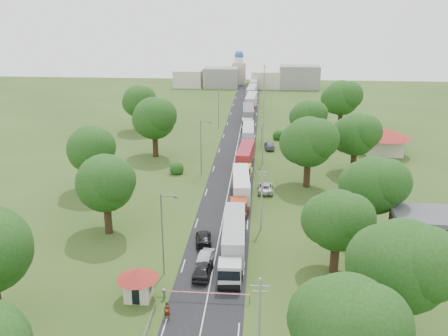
# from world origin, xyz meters

# --- Properties ---
(ground) EXTENTS (260.00, 260.00, 0.00)m
(ground) POSITION_xyz_m (0.00, 0.00, 0.00)
(ground) COLOR #284517
(ground) RESTS_ON ground
(road) EXTENTS (8.00, 200.00, 0.04)m
(road) POSITION_xyz_m (0.00, 20.00, 0.00)
(road) COLOR black
(road) RESTS_ON ground
(boom_barrier) EXTENTS (9.22, 0.35, 1.18)m
(boom_barrier) POSITION_xyz_m (-1.36, -25.00, 0.89)
(boom_barrier) COLOR slate
(boom_barrier) RESTS_ON ground
(guard_booth) EXTENTS (4.40, 4.40, 3.45)m
(guard_booth) POSITION_xyz_m (-7.20, -25.00, 2.16)
(guard_booth) COLOR beige
(guard_booth) RESTS_ON ground
(info_sign) EXTENTS (0.12, 3.10, 4.10)m
(info_sign) POSITION_xyz_m (5.20, 35.00, 3.00)
(info_sign) COLOR slate
(info_sign) RESTS_ON ground
(pole_0) EXTENTS (1.60, 0.24, 9.00)m
(pole_0) POSITION_xyz_m (5.50, -35.00, 4.68)
(pole_0) COLOR gray
(pole_0) RESTS_ON ground
(pole_1) EXTENTS (1.60, 0.24, 9.00)m
(pole_1) POSITION_xyz_m (5.50, -7.00, 4.68)
(pole_1) COLOR gray
(pole_1) RESTS_ON ground
(pole_2) EXTENTS (1.60, 0.24, 9.00)m
(pole_2) POSITION_xyz_m (5.50, 21.00, 4.68)
(pole_2) COLOR gray
(pole_2) RESTS_ON ground
(pole_3) EXTENTS (1.60, 0.24, 9.00)m
(pole_3) POSITION_xyz_m (5.50, 49.00, 4.68)
(pole_3) COLOR gray
(pole_3) RESTS_ON ground
(pole_4) EXTENTS (1.60, 0.24, 9.00)m
(pole_4) POSITION_xyz_m (5.50, 77.00, 4.68)
(pole_4) COLOR gray
(pole_4) RESTS_ON ground
(pole_5) EXTENTS (1.60, 0.24, 9.00)m
(pole_5) POSITION_xyz_m (5.50, 105.00, 4.68)
(pole_5) COLOR gray
(pole_5) RESTS_ON ground
(lamp_0) EXTENTS (2.03, 0.22, 10.00)m
(lamp_0) POSITION_xyz_m (-5.35, -20.00, 5.55)
(lamp_0) COLOR slate
(lamp_0) RESTS_ON ground
(lamp_1) EXTENTS (2.03, 0.22, 10.00)m
(lamp_1) POSITION_xyz_m (-5.35, 15.00, 5.55)
(lamp_1) COLOR slate
(lamp_1) RESTS_ON ground
(lamp_2) EXTENTS (2.03, 0.22, 10.00)m
(lamp_2) POSITION_xyz_m (-5.35, 50.00, 5.55)
(lamp_2) COLOR slate
(lamp_2) RESTS_ON ground
(tree_0) EXTENTS (8.80, 8.80, 11.07)m
(tree_0) POSITION_xyz_m (11.99, -37.84, 7.22)
(tree_0) COLOR #382616
(tree_0) RESTS_ON ground
(tree_1) EXTENTS (9.60, 9.60, 12.05)m
(tree_1) POSITION_xyz_m (17.99, -29.83, 7.85)
(tree_1) COLOR #382616
(tree_1) RESTS_ON ground
(tree_2) EXTENTS (8.00, 8.00, 10.10)m
(tree_2) POSITION_xyz_m (13.99, -17.86, 6.60)
(tree_2) COLOR #382616
(tree_2) RESTS_ON ground
(tree_3) EXTENTS (8.80, 8.80, 11.07)m
(tree_3) POSITION_xyz_m (19.99, -7.84, 7.22)
(tree_3) COLOR #382616
(tree_3) RESTS_ON ground
(tree_4) EXTENTS (9.60, 9.60, 12.05)m
(tree_4) POSITION_xyz_m (12.99, 10.17, 7.85)
(tree_4) COLOR #382616
(tree_4) RESTS_ON ground
(tree_5) EXTENTS (8.80, 8.80, 11.07)m
(tree_5) POSITION_xyz_m (21.99, 18.16, 7.22)
(tree_5) COLOR #382616
(tree_5) RESTS_ON ground
(tree_6) EXTENTS (8.00, 8.00, 10.10)m
(tree_6) POSITION_xyz_m (14.99, 35.14, 6.60)
(tree_6) COLOR #382616
(tree_6) RESTS_ON ground
(tree_7) EXTENTS (9.60, 9.60, 12.05)m
(tree_7) POSITION_xyz_m (23.99, 50.17, 7.85)
(tree_7) COLOR #382616
(tree_7) RESTS_ON ground
(tree_10) EXTENTS (8.80, 8.80, 11.07)m
(tree_10) POSITION_xyz_m (-15.01, -9.84, 7.22)
(tree_10) COLOR #382616
(tree_10) RESTS_ON ground
(tree_11) EXTENTS (8.80, 8.80, 11.07)m
(tree_11) POSITION_xyz_m (-22.01, 5.16, 7.22)
(tree_11) COLOR #382616
(tree_11) RESTS_ON ground
(tree_12) EXTENTS (9.60, 9.60, 12.05)m
(tree_12) POSITION_xyz_m (-16.01, 25.17, 7.85)
(tree_12) COLOR #382616
(tree_12) RESTS_ON ground
(tree_13) EXTENTS (8.80, 8.80, 11.07)m
(tree_13) POSITION_xyz_m (-24.01, 45.16, 7.22)
(tree_13) COLOR #382616
(tree_13) RESTS_ON ground
(house_brick) EXTENTS (8.60, 6.60, 5.20)m
(house_brick) POSITION_xyz_m (26.00, -12.00, 2.65)
(house_brick) COLOR maroon
(house_brick) RESTS_ON ground
(house_cream) EXTENTS (10.08, 10.08, 5.80)m
(house_cream) POSITION_xyz_m (30.00, 30.00, 3.64)
(house_cream) COLOR beige
(house_cream) RESTS_ON ground
(distant_town) EXTENTS (52.00, 8.00, 8.00)m
(distant_town) POSITION_xyz_m (0.68, 110.00, 3.49)
(distant_town) COLOR gray
(distant_town) RESTS_ON ground
(church) EXTENTS (5.00, 5.00, 12.30)m
(church) POSITION_xyz_m (-4.00, 118.00, 5.39)
(church) COLOR beige
(church) RESTS_ON ground
(truck_0) EXTENTS (3.05, 15.36, 4.25)m
(truck_0) POSITION_xyz_m (2.21, -15.31, 2.25)
(truck_0) COLOR silver
(truck_0) RESTS_ON ground
(truck_1) EXTENTS (3.30, 14.60, 4.03)m
(truck_1) POSITION_xyz_m (2.23, 2.71, 2.14)
(truck_1) COLOR #A53512
(truck_1) RESTS_ON ground
(truck_2) EXTENTS (3.24, 14.43, 3.98)m
(truck_2) POSITION_xyz_m (2.32, 18.63, 2.11)
(truck_2) COLOR gold
(truck_2) RESTS_ON ground
(truck_3) EXTENTS (2.67, 14.01, 3.88)m
(truck_3) POSITION_xyz_m (2.26, 35.08, 2.06)
(truck_3) COLOR #1C5FAB
(truck_3) RESTS_ON ground
(truck_4) EXTENTS (3.30, 15.55, 4.30)m
(truck_4) POSITION_xyz_m (1.66, 53.91, 2.28)
(truck_4) COLOR beige
(truck_4) RESTS_ON ground
(truck_5) EXTENTS (3.31, 15.50, 4.28)m
(truck_5) POSITION_xyz_m (1.90, 70.73, 2.27)
(truck_5) COLOR maroon
(truck_5) RESTS_ON ground
(truck_6) EXTENTS (3.28, 14.81, 4.09)m
(truck_6) POSITION_xyz_m (1.66, 86.47, 2.17)
(truck_6) COLOR #24622A
(truck_6) RESTS_ON ground
(truck_7) EXTENTS (2.76, 13.83, 3.83)m
(truck_7) POSITION_xyz_m (1.76, 103.57, 2.03)
(truck_7) COLOR #B2B2B2
(truck_7) RESTS_ON ground
(car_lane_front) EXTENTS (2.25, 5.00, 1.67)m
(car_lane_front) POSITION_xyz_m (-1.00, -20.00, 0.83)
(car_lane_front) COLOR black
(car_lane_front) RESTS_ON ground
(car_lane_mid) EXTENTS (1.92, 4.30, 1.37)m
(car_lane_mid) POSITION_xyz_m (-1.00, -16.67, 0.69)
(car_lane_mid) COLOR #ADAFB6
(car_lane_mid) RESTS_ON ground
(car_lane_rear) EXTENTS (2.64, 5.12, 1.42)m
(car_lane_rear) POSITION_xyz_m (-1.88, -12.00, 0.71)
(car_lane_rear) COLOR black
(car_lane_rear) RESTS_ON ground
(car_verge_near) EXTENTS (2.46, 5.33, 1.48)m
(car_verge_near) POSITION_xyz_m (6.11, 7.17, 0.74)
(car_verge_near) COLOR silver
(car_verge_near) RESTS_ON ground
(car_verge_far) EXTENTS (2.30, 4.89, 1.62)m
(car_verge_far) POSITION_xyz_m (6.92, 32.07, 0.81)
(car_verge_far) COLOR slate
(car_verge_far) RESTS_ON ground
(pedestrian_near) EXTENTS (0.69, 0.46, 1.85)m
(pedestrian_near) POSITION_xyz_m (-3.50, -28.50, 0.93)
(pedestrian_near) COLOR gray
(pedestrian_near) RESTS_ON ground
(pedestrian_booth) EXTENTS (1.13, 1.13, 1.85)m
(pedestrian_booth) POSITION_xyz_m (-6.50, -25.84, 0.93)
(pedestrian_booth) COLOR gray
(pedestrian_booth) RESTS_ON ground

